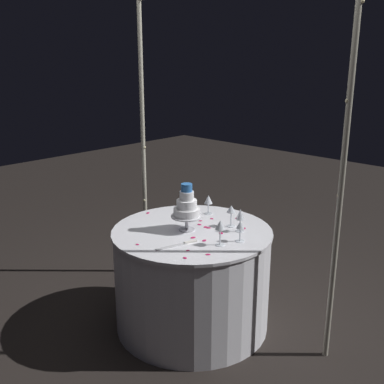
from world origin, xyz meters
TOP-DOWN VIEW (x-y plane):
  - ground_plane at (0.00, 0.00)m, footprint 12.00×12.00m
  - decorative_arch at (0.00, 0.34)m, footprint 1.86×0.06m
  - main_table at (0.00, 0.00)m, footprint 1.13×1.13m
  - tiered_cake at (-0.03, -0.03)m, footprint 0.22×0.22m
  - wine_glass_0 at (0.26, 0.21)m, footprint 0.06×0.06m
  - wine_glass_1 at (0.31, -0.07)m, footprint 0.07×0.07m
  - wine_glass_2 at (0.15, 0.24)m, footprint 0.06×0.06m
  - wine_glass_3 at (0.37, 0.07)m, footprint 0.06×0.06m
  - wine_glass_4 at (-0.15, 0.34)m, footprint 0.06×0.06m
  - cake_knife at (0.13, -0.25)m, footprint 0.11×0.29m
  - rose_petal_0 at (0.19, 0.09)m, footprint 0.05×0.04m
  - rose_petal_1 at (0.19, -0.09)m, footprint 0.03×0.04m
  - rose_petal_2 at (0.03, 0.10)m, footprint 0.03×0.03m
  - rose_petal_3 at (0.25, 0.27)m, footprint 0.04×0.04m
  - rose_petal_4 at (0.08, 0.40)m, footprint 0.04×0.04m
  - rose_petal_5 at (-0.03, 0.11)m, footprint 0.03×0.03m
  - rose_petal_6 at (-0.50, 0.02)m, footprint 0.04×0.04m
  - rose_petal_7 at (-0.07, -0.43)m, footprint 0.03×0.02m
  - rose_petal_8 at (0.06, 0.11)m, footprint 0.04×0.04m
  - rose_petal_9 at (0.36, -0.23)m, footprint 0.04×0.04m
  - rose_petal_10 at (-0.08, 0.17)m, footprint 0.03×0.03m
  - rose_petal_11 at (0.10, -0.10)m, footprint 0.04×0.04m
  - rose_petal_12 at (-0.05, 0.27)m, footprint 0.03×0.02m
  - rose_petal_13 at (0.23, -0.28)m, footprint 0.02×0.03m
  - rose_petal_14 at (0.29, -0.37)m, footprint 0.03×0.02m

SIDE VIEW (x-z plane):
  - ground_plane at x=0.00m, z-range 0.00..0.00m
  - main_table at x=0.00m, z-range 0.00..0.74m
  - rose_petal_0 at x=0.19m, z-range 0.74..0.75m
  - rose_petal_1 at x=0.19m, z-range 0.74..0.75m
  - rose_petal_2 at x=0.03m, z-range 0.74..0.75m
  - rose_petal_3 at x=0.25m, z-range 0.74..0.75m
  - rose_petal_4 at x=0.08m, z-range 0.74..0.75m
  - rose_petal_5 at x=-0.03m, z-range 0.74..0.75m
  - rose_petal_6 at x=-0.50m, z-range 0.74..0.75m
  - rose_petal_7 at x=-0.07m, z-range 0.74..0.75m
  - rose_petal_8 at x=0.06m, z-range 0.74..0.75m
  - rose_petal_9 at x=0.36m, z-range 0.74..0.75m
  - rose_petal_10 at x=-0.08m, z-range 0.74..0.75m
  - rose_petal_11 at x=0.10m, z-range 0.74..0.75m
  - rose_petal_12 at x=-0.05m, z-range 0.74..0.75m
  - rose_petal_13 at x=0.23m, z-range 0.74..0.75m
  - rose_petal_14 at x=0.29m, z-range 0.74..0.75m
  - cake_knife at x=0.13m, z-range 0.74..0.75m
  - wine_glass_3 at x=0.37m, z-range 0.78..0.92m
  - wine_glass_4 at x=-0.15m, z-range 0.78..0.93m
  - wine_glass_0 at x=0.26m, z-range 0.78..0.94m
  - wine_glass_2 at x=0.15m, z-range 0.79..0.94m
  - wine_glass_1 at x=0.31m, z-range 0.79..0.96m
  - tiered_cake at x=-0.03m, z-range 0.75..1.08m
  - decorative_arch at x=0.00m, z-range 0.32..2.69m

